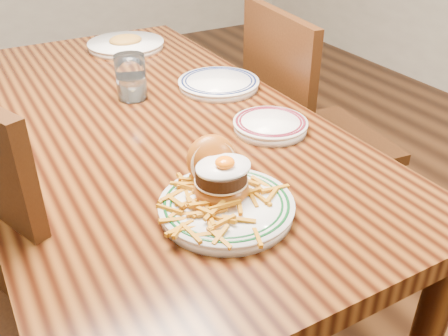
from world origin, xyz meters
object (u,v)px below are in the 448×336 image
main_plate (224,194)px  side_plate (270,124)px  chair_right (304,134)px  table (144,145)px

main_plate → side_plate: (0.27, 0.24, -0.02)m
chair_right → side_plate: bearing=46.4°
main_plate → side_plate: bearing=52.5°
table → side_plate: bearing=-43.2°
chair_right → main_plate: size_ratio=3.42×
chair_right → side_plate: 0.54m
chair_right → main_plate: bearing=47.2°
table → chair_right: size_ratio=1.68×
table → main_plate: main_plate is taller
main_plate → side_plate: main_plate is taller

